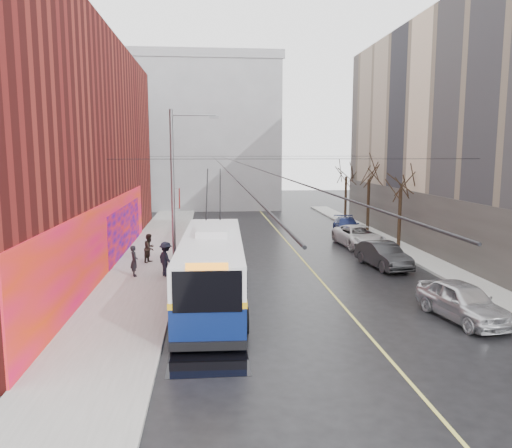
# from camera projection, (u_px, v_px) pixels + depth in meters

# --- Properties ---
(ground) EXTENTS (140.00, 140.00, 0.00)m
(ground) POSITION_uv_depth(u_px,v_px,m) (326.00, 333.00, 18.73)
(ground) COLOR black
(ground) RESTS_ON ground
(sidewalk_left) EXTENTS (4.00, 60.00, 0.15)m
(sidewalk_left) POSITION_uv_depth(u_px,v_px,m) (148.00, 264.00, 29.80)
(sidewalk_left) COLOR gray
(sidewalk_left) RESTS_ON ground
(sidewalk_right) EXTENTS (2.00, 60.00, 0.15)m
(sidewalk_right) POSITION_uv_depth(u_px,v_px,m) (422.00, 259.00, 31.38)
(sidewalk_right) COLOR gray
(sidewalk_right) RESTS_ON ground
(lane_line) EXTENTS (0.12, 50.00, 0.01)m
(lane_line) POSITION_uv_depth(u_px,v_px,m) (299.00, 256.00, 32.67)
(lane_line) COLOR #BFB74C
(lane_line) RESTS_ON ground
(building_left) EXTENTS (12.11, 36.00, 14.00)m
(building_left) POSITION_uv_depth(u_px,v_px,m) (14.00, 148.00, 30.04)
(building_left) COLOR #591311
(building_left) RESTS_ON ground
(building_far) EXTENTS (20.50, 12.10, 18.00)m
(building_far) POSITION_uv_depth(u_px,v_px,m) (195.00, 133.00, 61.22)
(building_far) COLOR gray
(building_far) RESTS_ON ground
(streetlight_pole) EXTENTS (2.65, 0.60, 9.00)m
(streetlight_pole) POSITION_uv_depth(u_px,v_px,m) (176.00, 187.00, 27.33)
(streetlight_pole) COLOR slate
(streetlight_pole) RESTS_ON ground
(catenary_wires) EXTENTS (18.00, 60.00, 0.22)m
(catenary_wires) POSITION_uv_depth(u_px,v_px,m) (236.00, 160.00, 32.16)
(catenary_wires) COLOR black
(tree_near) EXTENTS (3.20, 3.20, 6.40)m
(tree_near) POSITION_uv_depth(u_px,v_px,m) (401.00, 177.00, 34.63)
(tree_near) COLOR black
(tree_near) RESTS_ON ground
(tree_mid) EXTENTS (3.20, 3.20, 6.68)m
(tree_mid) POSITION_uv_depth(u_px,v_px,m) (369.00, 170.00, 41.48)
(tree_mid) COLOR black
(tree_mid) RESTS_ON ground
(tree_far) EXTENTS (3.20, 3.20, 6.57)m
(tree_far) POSITION_uv_depth(u_px,v_px,m) (346.00, 169.00, 48.40)
(tree_far) COLOR black
(tree_far) RESTS_ON ground
(puddle) EXTENTS (2.62, 3.54, 0.01)m
(puddle) POSITION_uv_depth(u_px,v_px,m) (208.00, 354.00, 16.70)
(puddle) COLOR black
(puddle) RESTS_ON ground
(pigeons_flying) EXTENTS (1.12, 3.55, 0.67)m
(pigeons_flying) POSITION_uv_depth(u_px,v_px,m) (240.00, 147.00, 27.20)
(pigeons_flying) COLOR slate
(trolleybus) EXTENTS (3.18, 12.36, 5.81)m
(trolleybus) POSITION_uv_depth(u_px,v_px,m) (212.00, 267.00, 22.30)
(trolleybus) COLOR #0A184B
(trolleybus) RESTS_ON ground
(parked_car_a) EXTENTS (2.55, 4.80, 1.55)m
(parked_car_a) POSITION_uv_depth(u_px,v_px,m) (463.00, 301.00, 20.06)
(parked_car_a) COLOR #BABBC0
(parked_car_a) RESTS_ON ground
(parked_car_b) EXTENTS (2.27, 4.72, 1.49)m
(parked_car_b) POSITION_uv_depth(u_px,v_px,m) (383.00, 255.00, 29.22)
(parked_car_b) COLOR #28292B
(parked_car_b) RESTS_ON ground
(parked_car_c) EXTENTS (2.95, 5.64, 1.52)m
(parked_car_c) POSITION_uv_depth(u_px,v_px,m) (359.00, 236.00, 35.62)
(parked_car_c) COLOR silver
(parked_car_c) RESTS_ON ground
(parked_car_d) EXTENTS (2.49, 4.89, 1.36)m
(parked_car_d) POSITION_uv_depth(u_px,v_px,m) (347.00, 226.00, 41.28)
(parked_car_d) COLOR navy
(parked_car_d) RESTS_ON ground
(following_car) EXTENTS (1.75, 4.28, 1.46)m
(following_car) POSITION_uv_depth(u_px,v_px,m) (226.00, 237.00, 35.51)
(following_car) COLOR #A8A9AD
(following_car) RESTS_ON ground
(pedestrian_a) EXTENTS (0.55, 0.69, 1.66)m
(pedestrian_a) POSITION_uv_depth(u_px,v_px,m) (134.00, 261.00, 26.54)
(pedestrian_a) COLOR black
(pedestrian_a) RESTS_ON sidewalk_left
(pedestrian_b) EXTENTS (0.94, 1.04, 1.74)m
(pedestrian_b) POSITION_uv_depth(u_px,v_px,m) (150.00, 248.00, 29.89)
(pedestrian_b) COLOR black
(pedestrian_b) RESTS_ON sidewalk_left
(pedestrian_c) EXTENTS (1.25, 1.38, 1.85)m
(pedestrian_c) POSITION_uv_depth(u_px,v_px,m) (166.00, 259.00, 26.56)
(pedestrian_c) COLOR black
(pedestrian_c) RESTS_ON sidewalk_left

